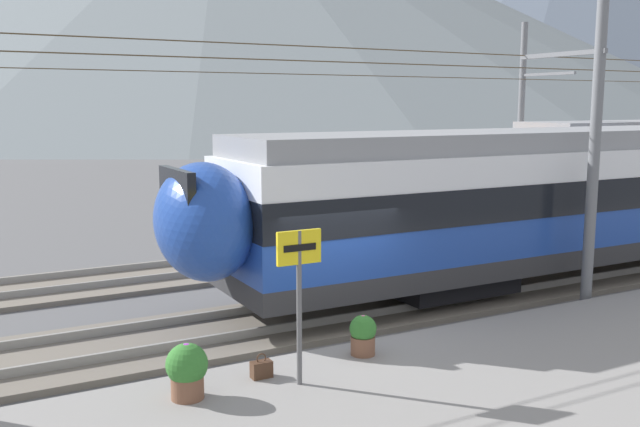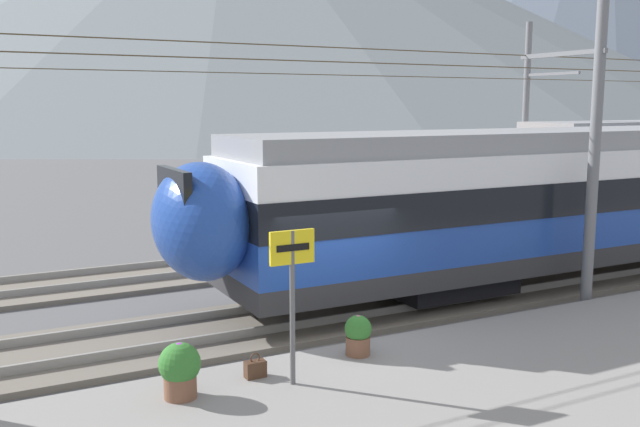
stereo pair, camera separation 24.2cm
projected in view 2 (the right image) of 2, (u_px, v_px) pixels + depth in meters
The scene contains 10 objects.
ground_plane at pixel (333, 340), 13.44m from camera, with size 400.00×400.00×0.00m, color #565659.
track_near at pixel (302, 318), 14.61m from camera, with size 120.00×3.00×0.28m.
track_far at pixel (220, 268), 19.08m from camera, with size 120.00×3.00×0.28m.
catenary_mast_mid at pixel (589, 136), 14.98m from camera, with size 38.41×2.42×7.24m.
catenary_mast_far_side at pixel (529, 119), 26.28m from camera, with size 38.41×2.64×7.46m.
platform_sign at pixel (292, 272), 10.28m from camera, with size 0.70×0.08×2.34m.
handbag_near_sign at pixel (255, 369), 10.78m from camera, with size 0.32×0.18×0.39m.
potted_plant_platform_edge at pixel (358, 334), 11.71m from camera, with size 0.45×0.45×0.68m.
potted_plant_by_shelter at pixel (180, 368), 9.98m from camera, with size 0.60×0.60×0.81m.
mountain_central_peak at pixel (235, 2), 159.24m from camera, with size 215.45×215.45×54.65m, color slate.
Camera 2 is at (-6.16, -11.35, 4.47)m, focal length 39.53 mm.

